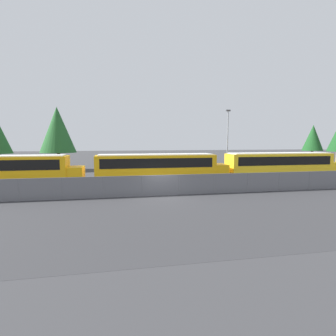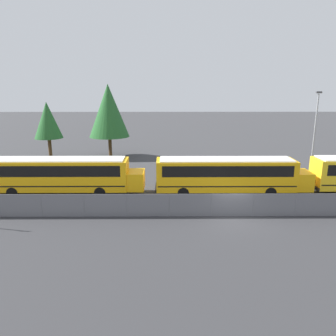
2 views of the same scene
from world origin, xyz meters
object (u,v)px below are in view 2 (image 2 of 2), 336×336
tree_3 (48,120)px  light_pole (315,129)px  school_bus_1 (63,173)px  school_bus_2 (229,173)px  tree_2 (109,111)px

tree_3 → light_pole: bearing=-12.2°
light_pole → tree_3: light_pole is taller
school_bus_1 → light_pole: size_ratio=1.55×
school_bus_2 → tree_3: bearing=144.3°
light_pole → tree_3: (-31.17, 6.73, 0.24)m
school_bus_1 → tree_3: bearing=112.7°
school_bus_2 → tree_2: tree_2 is taller
tree_2 → tree_3: size_ratio=1.30×
school_bus_1 → school_bus_2: (14.35, -0.15, 0.00)m
school_bus_2 → light_pole: (10.73, 7.97, 2.84)m
school_bus_2 → tree_3: size_ratio=1.84×
school_bus_2 → tree_3: tree_3 is taller
school_bus_2 → tree_2: (-12.81, 15.74, 4.21)m
tree_3 → tree_2: bearing=7.7°
school_bus_1 → school_bus_2: same height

